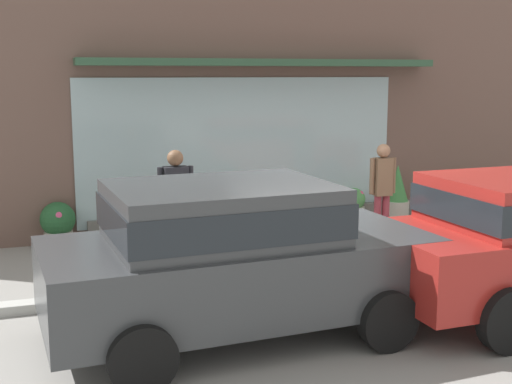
{
  "coord_description": "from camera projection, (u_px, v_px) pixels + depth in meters",
  "views": [
    {
      "loc": [
        -3.92,
        -8.27,
        2.76
      ],
      "look_at": [
        -0.71,
        1.2,
        1.01
      ],
      "focal_mm": 47.8,
      "sensor_mm": 36.0,
      "label": 1
    }
  ],
  "objects": [
    {
      "name": "potted_plant_corner_tall",
      "position": [
        58.0,
        224.0,
        10.89
      ],
      "size": [
        0.56,
        0.56,
        0.73
      ],
      "color": "#B7B2A3",
      "rests_on": "ground_plane"
    },
    {
      "name": "pedestrian_with_handbag",
      "position": [
        178.0,
        200.0,
        9.58
      ],
      "size": [
        0.69,
        0.23,
        1.71
      ],
      "rotation": [
        0.0,
        0.0,
        0.04
      ],
      "color": "brown",
      "rests_on": "ground_plane"
    },
    {
      "name": "storefront",
      "position": [
        258.0,
        80.0,
        11.95
      ],
      "size": [
        14.0,
        0.81,
        5.4
      ],
      "color": "brown",
      "rests_on": "ground_plane"
    },
    {
      "name": "fire_hydrant",
      "position": [
        244.0,
        239.0,
        9.55
      ],
      "size": [
        0.44,
        0.41,
        0.9
      ],
      "color": "red",
      "rests_on": "ground_plane"
    },
    {
      "name": "potted_plant_window_left",
      "position": [
        397.0,
        195.0,
        12.75
      ],
      "size": [
        0.45,
        0.45,
        1.07
      ],
      "color": "#B7B2A3",
      "rests_on": "ground_plane"
    },
    {
      "name": "potted_plant_window_right",
      "position": [
        219.0,
        222.0,
        11.41
      ],
      "size": [
        0.35,
        0.35,
        0.57
      ],
      "color": "#B7B2A3",
      "rests_on": "ground_plane"
    },
    {
      "name": "potted_plant_window_center",
      "position": [
        354.0,
        205.0,
        12.63
      ],
      "size": [
        0.41,
        0.41,
        0.66
      ],
      "color": "#B7B2A3",
      "rests_on": "ground_plane"
    },
    {
      "name": "potted_plant_low_front",
      "position": [
        461.0,
        196.0,
        13.26
      ],
      "size": [
        0.47,
        0.47,
        0.79
      ],
      "color": "#33473D",
      "rests_on": "ground_plane"
    },
    {
      "name": "curb_strip",
      "position": [
        338.0,
        275.0,
        9.24
      ],
      "size": [
        14.0,
        0.24,
        0.12
      ],
      "primitive_type": "cube",
      "color": "#B2B2AD",
      "rests_on": "ground_plane"
    },
    {
      "name": "pedestrian_passerby",
      "position": [
        382.0,
        187.0,
        10.98
      ],
      "size": [
        0.45,
        0.22,
        1.64
      ],
      "rotation": [
        0.0,
        0.0,
        6.23
      ],
      "color": "#8E333D",
      "rests_on": "ground_plane"
    },
    {
      "name": "ground_plane",
      "position": [
        332.0,
        275.0,
        9.43
      ],
      "size": [
        60.0,
        60.0,
        0.0
      ],
      "primitive_type": "plane",
      "color": "gray"
    },
    {
      "name": "parked_car_dark_gray",
      "position": [
        232.0,
        252.0,
        7.07
      ],
      "size": [
        4.11,
        2.2,
        1.65
      ],
      "rotation": [
        0.0,
        0.0,
        0.05
      ],
      "color": "#383A3D",
      "rests_on": "ground_plane"
    },
    {
      "name": "potted_plant_doorstep",
      "position": [
        150.0,
        221.0,
        10.99
      ],
      "size": [
        0.46,
        0.46,
        0.86
      ],
      "color": "#4C4C51",
      "rests_on": "ground_plane"
    }
  ]
}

